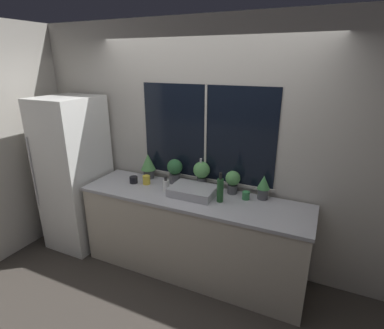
{
  "coord_description": "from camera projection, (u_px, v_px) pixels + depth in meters",
  "views": [
    {
      "loc": [
        1.19,
        -2.27,
        2.27
      ],
      "look_at": [
        -0.0,
        0.32,
        1.27
      ],
      "focal_mm": 28.0,
      "sensor_mm": 36.0,
      "label": 1
    }
  ],
  "objects": [
    {
      "name": "potted_plant_right",
      "position": [
        233.0,
        181.0,
        3.16
      ],
      "size": [
        0.16,
        0.16,
        0.25
      ],
      "color": "#4C4C51",
      "rests_on": "counter"
    },
    {
      "name": "refrigerator",
      "position": [
        75.0,
        174.0,
        3.71
      ],
      "size": [
        0.62,
        0.73,
        1.88
      ],
      "color": "silver",
      "rests_on": "ground_plane"
    },
    {
      "name": "mug_green",
      "position": [
        246.0,
        195.0,
        3.05
      ],
      "size": [
        0.08,
        0.08,
        0.08
      ],
      "color": "#38844C",
      "rests_on": "counter"
    },
    {
      "name": "potted_plant_left",
      "position": [
        175.0,
        170.0,
        3.42
      ],
      "size": [
        0.18,
        0.18,
        0.28
      ],
      "color": "#4C4C51",
      "rests_on": "counter"
    },
    {
      "name": "sink",
      "position": [
        193.0,
        191.0,
        3.15
      ],
      "size": [
        0.47,
        0.39,
        0.34
      ],
      "color": "#ADADB2",
      "rests_on": "counter"
    },
    {
      "name": "wall_back",
      "position": [
        207.0,
        148.0,
        3.32
      ],
      "size": [
        8.0,
        0.09,
        2.7
      ],
      "color": "#BCB7AD",
      "rests_on": "ground_plane"
    },
    {
      "name": "bottle_tall",
      "position": [
        220.0,
        190.0,
        2.97
      ],
      "size": [
        0.07,
        0.07,
        0.31
      ],
      "color": "#235128",
      "rests_on": "counter"
    },
    {
      "name": "soap_bottle",
      "position": [
        166.0,
        185.0,
        3.24
      ],
      "size": [
        0.07,
        0.07,
        0.16
      ],
      "color": "white",
      "rests_on": "counter"
    },
    {
      "name": "mug_yellow",
      "position": [
        146.0,
        180.0,
        3.43
      ],
      "size": [
        0.08,
        0.08,
        0.1
      ],
      "color": "gold",
      "rests_on": "counter"
    },
    {
      "name": "ground_plane",
      "position": [
        180.0,
        287.0,
        3.17
      ],
      "size": [
        14.0,
        14.0,
        0.0
      ],
      "primitive_type": "plane",
      "color": "#38332D"
    },
    {
      "name": "potted_plant_far_left",
      "position": [
        148.0,
        165.0,
        3.56
      ],
      "size": [
        0.17,
        0.17,
        0.3
      ],
      "color": "#4C4C51",
      "rests_on": "counter"
    },
    {
      "name": "potted_plant_center",
      "position": [
        201.0,
        172.0,
        3.29
      ],
      "size": [
        0.18,
        0.18,
        0.3
      ],
      "color": "#4C4C51",
      "rests_on": "counter"
    },
    {
      "name": "mug_black",
      "position": [
        134.0,
        180.0,
        3.46
      ],
      "size": [
        0.09,
        0.09,
        0.08
      ],
      "color": "black",
      "rests_on": "counter"
    },
    {
      "name": "potted_plant_far_right",
      "position": [
        263.0,
        186.0,
        3.03
      ],
      "size": [
        0.13,
        0.13,
        0.25
      ],
      "color": "#4C4C51",
      "rests_on": "counter"
    },
    {
      "name": "counter",
      "position": [
        192.0,
        234.0,
        3.29
      ],
      "size": [
        2.45,
        0.66,
        0.92
      ],
      "color": "beige",
      "rests_on": "ground_plane"
    },
    {
      "name": "wall_left",
      "position": [
        102.0,
        120.0,
        4.87
      ],
      "size": [
        0.06,
        7.0,
        2.7
      ],
      "color": "#BCB7AD",
      "rests_on": "ground_plane"
    }
  ]
}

